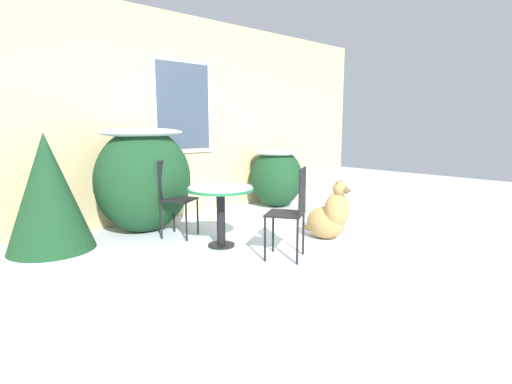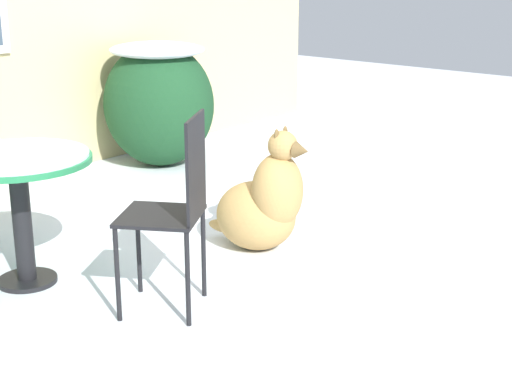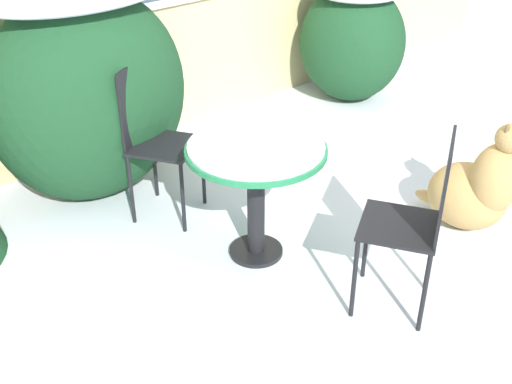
% 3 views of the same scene
% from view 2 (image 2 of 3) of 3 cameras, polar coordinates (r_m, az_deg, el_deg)
% --- Properties ---
extents(ground_plane, '(16.00, 16.00, 0.00)m').
position_cam_2_polar(ground_plane, '(4.49, -5.69, -5.26)').
color(ground_plane, silver).
extents(shrub_middle, '(0.88, 0.93, 1.01)m').
position_cam_2_polar(shrub_middle, '(6.49, -7.09, 6.64)').
color(shrub_middle, '#194223').
rests_on(shrub_middle, ground_plane).
extents(patio_table, '(0.77, 0.77, 0.71)m').
position_cam_2_polar(patio_table, '(4.22, -16.91, 0.94)').
color(patio_table, black).
rests_on(patio_table, ground_plane).
extents(patio_chair_far_side, '(0.52, 0.52, 0.98)m').
position_cam_2_polar(patio_chair_far_side, '(3.76, -5.93, -0.93)').
color(patio_chair_far_side, black).
rests_on(patio_chair_far_side, ground_plane).
extents(dog, '(0.48, 0.69, 0.76)m').
position_cam_2_polar(dog, '(4.59, 0.55, -0.96)').
color(dog, tan).
rests_on(dog, ground_plane).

